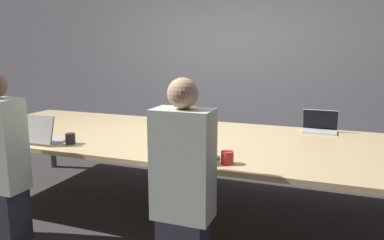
{
  "coord_description": "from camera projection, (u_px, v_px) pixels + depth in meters",
  "views": [
    {
      "loc": [
        1.39,
        -3.25,
        1.59
      ],
      "look_at": [
        0.14,
        0.1,
        0.9
      ],
      "focal_mm": 35.0,
      "sensor_mm": 36.0,
      "label": 1
    }
  ],
  "objects": [
    {
      "name": "laptop_near_left",
      "position": [
        42.0,
        135.0,
        3.33
      ],
      "size": [
        0.32,
        0.26,
        0.26
      ],
      "rotation": [
        0.0,
        0.0,
        3.14
      ],
      "color": "#B7B7BC",
      "rests_on": "conference_table"
    },
    {
      "name": "curtain_wall",
      "position": [
        234.0,
        61.0,
        5.57
      ],
      "size": [
        12.0,
        0.06,
        2.8
      ],
      "color": "#9999A3",
      "rests_on": "ground_plane"
    },
    {
      "name": "cup_near_midright",
      "position": [
        227.0,
        158.0,
        2.74
      ],
      "size": [
        0.09,
        0.09,
        0.09
      ],
      "color": "red",
      "rests_on": "conference_table"
    },
    {
      "name": "person_near_left",
      "position": [
        1.0,
        161.0,
        3.03
      ],
      "size": [
        0.4,
        0.24,
        1.41
      ],
      "rotation": [
        0.0,
        0.0,
        3.14
      ],
      "color": "#2D2D38",
      "rests_on": "ground_plane"
    },
    {
      "name": "stapler",
      "position": [
        189.0,
        141.0,
        3.32
      ],
      "size": [
        0.11,
        0.15,
        0.05
      ],
      "rotation": [
        0.0,
        0.0,
        -0.52
      ],
      "color": "black",
      "rests_on": "conference_table"
    },
    {
      "name": "ground_plane",
      "position": [
        176.0,
        209.0,
        3.77
      ],
      "size": [
        24.0,
        24.0,
        0.0
      ],
      "primitive_type": "plane",
      "color": "#383333"
    },
    {
      "name": "laptop_near_midright",
      "position": [
        195.0,
        153.0,
        2.8
      ],
      "size": [
        0.31,
        0.23,
        0.23
      ],
      "rotation": [
        0.0,
        0.0,
        3.14
      ],
      "color": "#333338",
      "rests_on": "conference_table"
    },
    {
      "name": "conference_table",
      "position": [
        175.0,
        140.0,
        3.63
      ],
      "size": [
        4.54,
        1.7,
        0.75
      ],
      "color": "#D6B77F",
      "rests_on": "ground_plane"
    },
    {
      "name": "person_near_midright",
      "position": [
        183.0,
        185.0,
        2.51
      ],
      "size": [
        0.4,
        0.24,
        1.41
      ],
      "rotation": [
        0.0,
        0.0,
        3.14
      ],
      "color": "#2D2D38",
      "rests_on": "ground_plane"
    },
    {
      "name": "cup_near_left",
      "position": [
        70.0,
        139.0,
        3.32
      ],
      "size": [
        0.09,
        0.09,
        0.09
      ],
      "color": "#232328",
      "rests_on": "conference_table"
    },
    {
      "name": "laptop_far_right",
      "position": [
        320.0,
        126.0,
        3.79
      ],
      "size": [
        0.34,
        0.22,
        0.22
      ],
      "color": "silver",
      "rests_on": "conference_table"
    }
  ]
}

